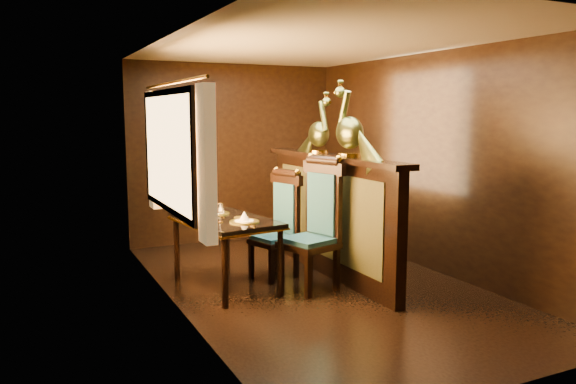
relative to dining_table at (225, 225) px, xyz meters
name	(u,v)px	position (x,y,z in m)	size (l,w,h in m)	color
ground	(317,286)	(0.89, -0.37, -0.67)	(5.00, 5.00, 0.00)	black
room_shell	(310,136)	(0.81, -0.35, 0.91)	(3.04, 5.04, 2.52)	black
partition	(330,213)	(1.21, -0.07, 0.04)	(0.26, 2.70, 1.36)	black
dining_table	(225,225)	(0.00, 0.00, 0.00)	(0.94, 1.35, 0.94)	black
chair_left	(318,219)	(0.87, -0.40, 0.06)	(0.62, 0.64, 1.40)	black
chair_right	(281,220)	(0.71, 0.14, -0.04)	(0.54, 0.55, 1.21)	black
peacock_left	(350,118)	(1.22, -0.44, 1.09)	(0.25, 0.67, 0.80)	#1C5432
peacock_right	(319,123)	(1.22, 0.22, 1.03)	(0.22, 0.58, 0.68)	#1C5432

